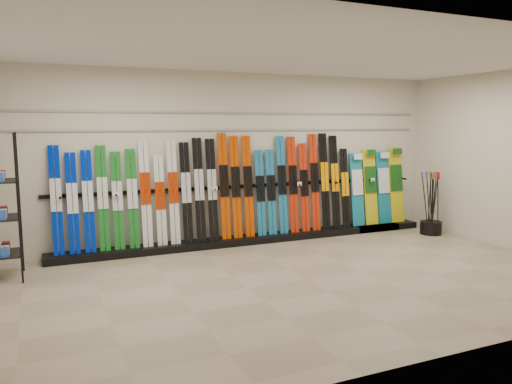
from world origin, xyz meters
name	(u,v)px	position (x,y,z in m)	size (l,w,h in m)	color
floor	(307,279)	(0.00, 0.00, 0.00)	(8.00, 8.00, 0.00)	gray
back_wall	(239,158)	(0.00, 2.50, 1.50)	(8.00, 8.00, 0.00)	beige
ceiling	(310,54)	(0.00, 0.00, 3.00)	(8.00, 8.00, 0.00)	silver
ski_rack_base	(255,239)	(0.22, 2.28, 0.06)	(8.00, 0.40, 0.12)	black
skis	(220,191)	(-0.42, 2.34, 0.96)	(5.38, 0.25, 1.84)	#0022AF
snowboards	(378,187)	(2.95, 2.35, 0.85)	(1.26, 0.23, 1.50)	#14728C
accessory_rack	(3,207)	(-3.75, 1.70, 1.00)	(0.40, 0.60, 2.00)	black
pole_bin	(431,228)	(3.60, 1.52, 0.12)	(0.41, 0.41, 0.25)	black
ski_poles	(432,203)	(3.59, 1.52, 0.61)	(0.33, 0.42, 1.18)	black
slatwall_rail_0	(239,130)	(0.00, 2.48, 2.00)	(7.60, 0.02, 0.03)	gray
slatwall_rail_1	(239,113)	(0.00, 2.48, 2.30)	(7.60, 0.02, 0.03)	gray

